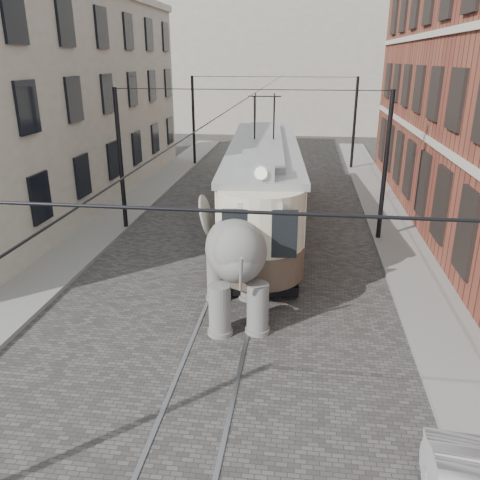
# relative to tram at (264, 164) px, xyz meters

# --- Properties ---
(ground) EXTENTS (120.00, 120.00, 0.00)m
(ground) POSITION_rel_tram_xyz_m (-0.32, -7.15, -2.84)
(ground) COLOR #464340
(tram_rails) EXTENTS (1.54, 80.00, 0.02)m
(tram_rails) POSITION_rel_tram_xyz_m (-0.32, -7.15, -2.83)
(tram_rails) COLOR slate
(tram_rails) RESTS_ON ground
(sidewalk_right) EXTENTS (2.00, 60.00, 0.15)m
(sidewalk_right) POSITION_rel_tram_xyz_m (5.68, -7.15, -2.76)
(sidewalk_right) COLOR slate
(sidewalk_right) RESTS_ON ground
(sidewalk_left) EXTENTS (2.00, 60.00, 0.15)m
(sidewalk_left) POSITION_rel_tram_xyz_m (-6.82, -7.15, -2.76)
(sidewalk_left) COLOR slate
(sidewalk_left) RESTS_ON ground
(stucco_building) EXTENTS (7.00, 24.00, 10.00)m
(stucco_building) POSITION_rel_tram_xyz_m (-11.32, 2.85, 2.16)
(stucco_building) COLOR gray
(stucco_building) RESTS_ON ground
(distant_block) EXTENTS (28.00, 10.00, 14.00)m
(distant_block) POSITION_rel_tram_xyz_m (-0.32, 32.85, 4.16)
(distant_block) COLOR gray
(distant_block) RESTS_ON ground
(catenary) EXTENTS (11.00, 30.20, 6.00)m
(catenary) POSITION_rel_tram_xyz_m (-0.52, -2.15, 0.16)
(catenary) COLOR black
(catenary) RESTS_ON ground
(tram) EXTENTS (3.98, 14.49, 5.68)m
(tram) POSITION_rel_tram_xyz_m (0.00, 0.00, 0.00)
(tram) COLOR beige
(tram) RESTS_ON ground
(elephant) EXTENTS (3.96, 5.75, 3.21)m
(elephant) POSITION_rel_tram_xyz_m (-0.07, -8.11, -1.23)
(elephant) COLOR #63615C
(elephant) RESTS_ON ground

